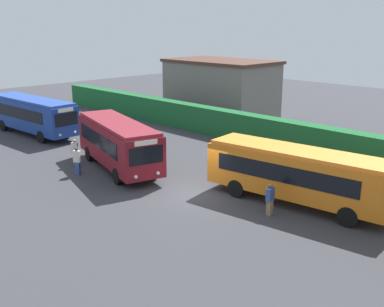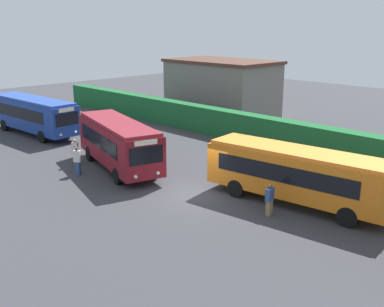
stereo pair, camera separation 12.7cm
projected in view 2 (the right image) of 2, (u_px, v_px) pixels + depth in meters
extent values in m
plane|color=#38383D|center=(196.00, 195.00, 25.79)|extent=(100.64, 100.64, 0.00)
cube|color=navy|center=(33.00, 114.00, 39.35)|extent=(10.43, 3.03, 2.39)
cube|color=#2747A0|center=(32.00, 99.00, 39.00)|extent=(10.11, 2.82, 0.20)
cube|color=black|center=(44.00, 109.00, 40.35)|extent=(8.03, 0.49, 0.96)
cube|color=black|center=(18.00, 113.00, 38.58)|extent=(8.03, 0.49, 0.96)
cube|color=black|center=(67.00, 119.00, 35.93)|extent=(0.15, 2.01, 1.01)
cube|color=silver|center=(66.00, 110.00, 35.73)|extent=(0.12, 1.35, 0.28)
cylinder|color=black|center=(67.00, 132.00, 38.43)|extent=(1.01, 0.34, 1.00)
cylinder|color=black|center=(42.00, 137.00, 36.82)|extent=(1.01, 0.34, 1.00)
cylinder|color=black|center=(28.00, 121.00, 42.56)|extent=(1.01, 0.34, 1.00)
cylinder|color=black|center=(5.00, 125.00, 40.96)|extent=(1.01, 0.34, 1.00)
sphere|color=silver|center=(76.00, 132.00, 36.71)|extent=(0.22, 0.22, 0.22)
sphere|color=silver|center=(61.00, 135.00, 35.75)|extent=(0.22, 0.22, 0.22)
cube|color=maroon|center=(118.00, 143.00, 29.92)|extent=(9.40, 4.87, 2.43)
cube|color=maroon|center=(118.00, 123.00, 29.56)|extent=(9.09, 4.60, 0.20)
cube|color=black|center=(135.00, 135.00, 30.69)|extent=(6.81, 1.94, 0.97)
cube|color=black|center=(98.00, 140.00, 29.50)|extent=(6.81, 1.94, 0.97)
cube|color=black|center=(146.00, 155.00, 26.02)|extent=(0.60, 2.01, 1.02)
cube|color=silver|center=(146.00, 143.00, 25.81)|extent=(0.41, 1.35, 0.28)
cylinder|color=black|center=(153.00, 170.00, 28.45)|extent=(1.04, 0.54, 1.00)
cylinder|color=black|center=(117.00, 176.00, 27.36)|extent=(1.04, 0.54, 1.00)
cylinder|color=black|center=(121.00, 149.00, 33.17)|extent=(1.04, 0.54, 1.00)
cylinder|color=black|center=(89.00, 154.00, 32.09)|extent=(1.04, 0.54, 1.00)
sphere|color=silver|center=(158.00, 173.00, 26.64)|extent=(0.22, 0.22, 0.22)
sphere|color=silver|center=(136.00, 177.00, 26.00)|extent=(0.22, 0.22, 0.22)
cube|color=orange|center=(299.00, 174.00, 23.99)|extent=(10.28, 3.66, 2.24)
cube|color=orange|center=(300.00, 152.00, 23.66)|extent=(9.95, 3.43, 0.20)
cube|color=black|center=(304.00, 163.00, 25.03)|extent=(7.79, 0.99, 0.89)
cube|color=black|center=(282.00, 174.00, 23.16)|extent=(7.79, 0.99, 0.89)
cylinder|color=black|center=(364.00, 203.00, 23.30)|extent=(1.03, 0.40, 1.00)
cylinder|color=black|center=(347.00, 217.00, 21.60)|extent=(1.03, 0.40, 1.00)
cylinder|color=black|center=(257.00, 178.00, 27.02)|extent=(1.03, 0.40, 1.00)
cylinder|color=black|center=(236.00, 188.00, 25.33)|extent=(1.03, 0.40, 1.00)
cube|color=#4C6B47|center=(76.00, 159.00, 31.06)|extent=(0.35, 0.35, 0.84)
cube|color=silver|center=(75.00, 148.00, 30.85)|extent=(0.47, 0.46, 0.74)
sphere|color=tan|center=(74.00, 141.00, 30.71)|extent=(0.23, 0.23, 0.23)
cube|color=#334C8C|center=(78.00, 168.00, 29.13)|extent=(0.37, 0.36, 0.84)
cube|color=silver|center=(77.00, 156.00, 28.92)|extent=(0.52, 0.46, 0.73)
sphere|color=brown|center=(77.00, 149.00, 28.79)|extent=(0.23, 0.23, 0.23)
cube|color=olive|center=(269.00, 208.00, 22.98)|extent=(0.28, 0.35, 0.76)
cube|color=#334C8C|center=(270.00, 194.00, 22.79)|extent=(0.33, 0.53, 0.67)
sphere|color=brown|center=(270.00, 186.00, 22.67)|extent=(0.21, 0.21, 0.21)
cube|color=#1B5E2D|center=(308.00, 140.00, 33.18)|extent=(62.32, 1.30, 2.29)
cube|color=slate|center=(222.00, 90.00, 46.99)|extent=(10.68, 6.36, 5.42)
cube|color=#4C2D23|center=(222.00, 61.00, 46.20)|extent=(11.11, 6.61, 0.30)
cone|color=orange|center=(214.00, 157.00, 31.99)|extent=(0.36, 0.36, 0.60)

